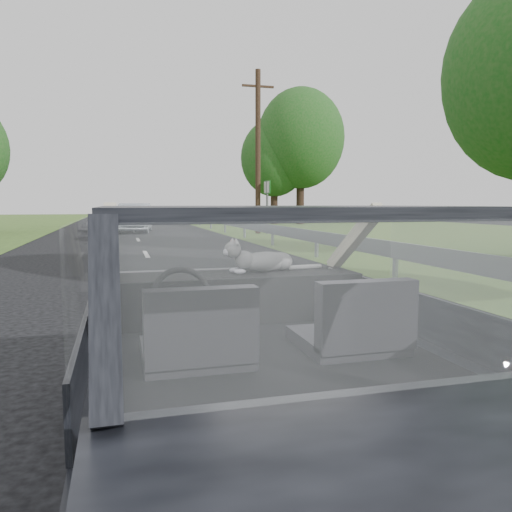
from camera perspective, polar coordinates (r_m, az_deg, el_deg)
ground at (r=3.01m, az=0.84°, el=-22.94°), size 140.00×140.00×0.00m
subject_car at (r=2.73m, az=0.86°, el=-9.52°), size 1.80×4.00×1.45m
dashboard at (r=3.29m, az=-2.19°, el=-4.60°), size 1.58×0.45×0.30m
driver_seat at (r=2.33m, az=-6.66°, el=-8.33°), size 0.50×0.72×0.42m
passenger_seat at (r=2.58m, az=11.35°, el=-7.04°), size 0.50×0.72×0.42m
steering_wheel at (r=2.93m, az=-8.53°, el=-4.62°), size 0.36×0.36×0.04m
cat at (r=3.35m, az=1.02°, el=-0.49°), size 0.55×0.27×0.24m
guardrail at (r=13.53m, az=6.49°, el=2.26°), size 0.05×90.00×0.32m
other_car at (r=26.33m, az=-13.70°, el=4.27°), size 2.25×4.64×1.47m
highway_sign at (r=23.95m, az=1.28°, el=5.56°), size 0.12×1.02×2.54m
utility_pole at (r=24.35m, az=0.22°, el=11.71°), size 0.33×0.33×7.75m
tree_2 at (r=35.73m, az=2.10°, el=9.43°), size 6.27×6.27×7.17m
tree_3 at (r=35.66m, az=5.12°, el=11.04°), size 7.48×7.48×9.19m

